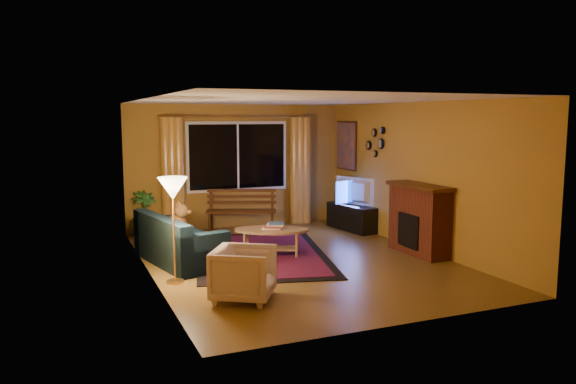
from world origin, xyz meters
name	(u,v)px	position (x,y,z in m)	size (l,w,h in m)	color
floor	(295,261)	(0.00, 0.00, -0.01)	(4.50, 6.00, 0.02)	brown
ceiling	(296,100)	(0.00, 0.00, 2.51)	(4.50, 6.00, 0.02)	white
wall_back	(237,166)	(0.00, 3.01, 1.25)	(4.50, 0.02, 2.50)	#B5832E
wall_left	(147,189)	(-2.26, 0.00, 1.25)	(0.02, 6.00, 2.50)	#B5832E
wall_right	(417,176)	(2.26, 0.00, 1.25)	(0.02, 6.00, 2.50)	#B5832E
window	(238,157)	(0.00, 2.94, 1.45)	(2.00, 0.02, 1.30)	black
curtain_rod	(238,117)	(0.00, 2.90, 2.25)	(0.03, 0.03, 3.20)	#BF8C3F
curtain_left	(172,176)	(-1.35, 2.88, 1.12)	(0.36, 0.36, 2.24)	gold
curtain_right	(300,171)	(1.35, 2.88, 1.12)	(0.36, 0.36, 2.24)	gold
bench	(241,221)	(-0.10, 2.45, 0.20)	(1.36, 0.40, 0.41)	#3D1F0A
potted_plant	(144,214)	(-1.93, 2.75, 0.43)	(0.48, 0.48, 0.86)	#235B1E
sofa	(180,239)	(-1.71, 0.55, 0.37)	(0.79, 1.85, 0.75)	black
dog	(177,219)	(-1.66, 0.97, 0.61)	(0.32, 0.45, 0.49)	brown
armchair	(244,271)	(-1.36, -1.54, 0.36)	(0.71, 0.66, 0.73)	beige
floor_lamp	(174,231)	(-2.00, -0.48, 0.72)	(0.24, 0.24, 1.44)	#BF8C3F
rug	(261,254)	(-0.38, 0.54, 0.01)	(2.08, 3.28, 0.02)	maroon
coffee_table	(271,242)	(-0.23, 0.44, 0.22)	(1.21, 1.21, 0.44)	#A27B54
tv_console	(352,217)	(2.00, 1.76, 0.25)	(0.41, 1.22, 0.51)	black
television	(352,191)	(2.00, 1.76, 0.78)	(0.95, 0.12, 0.55)	black
fireplace	(419,221)	(2.05, -0.40, 0.55)	(0.40, 1.20, 1.10)	maroon
mirror_cluster	(375,141)	(2.21, 1.30, 1.80)	(0.06, 0.60, 0.56)	black
painting	(346,146)	(2.22, 2.45, 1.65)	(0.04, 0.76, 0.96)	#CB5B0F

